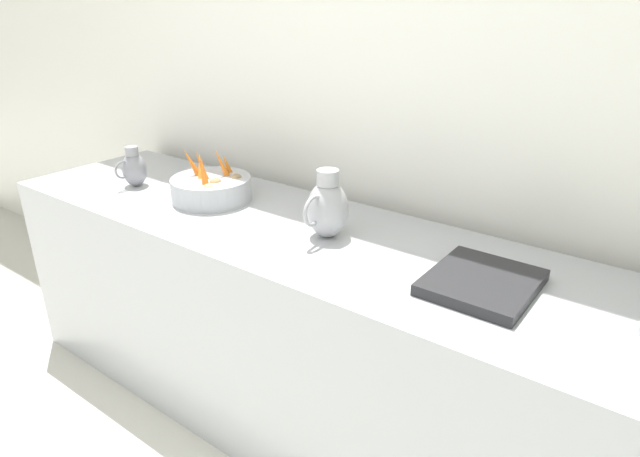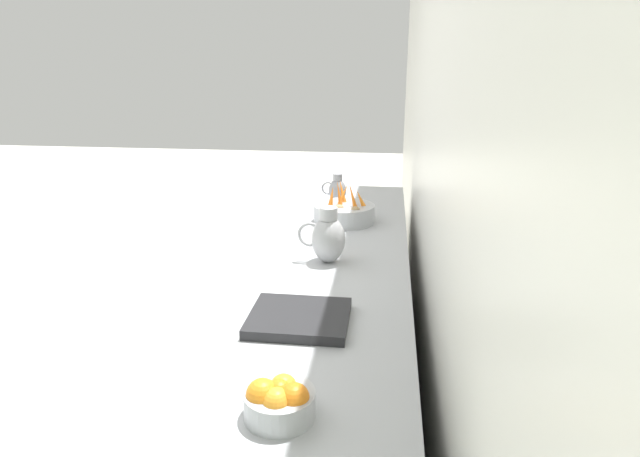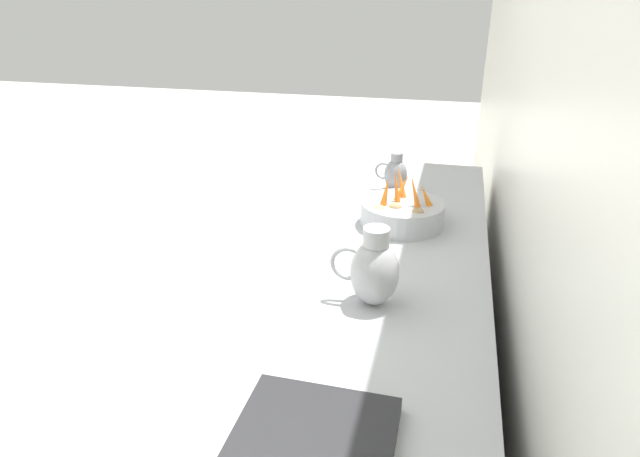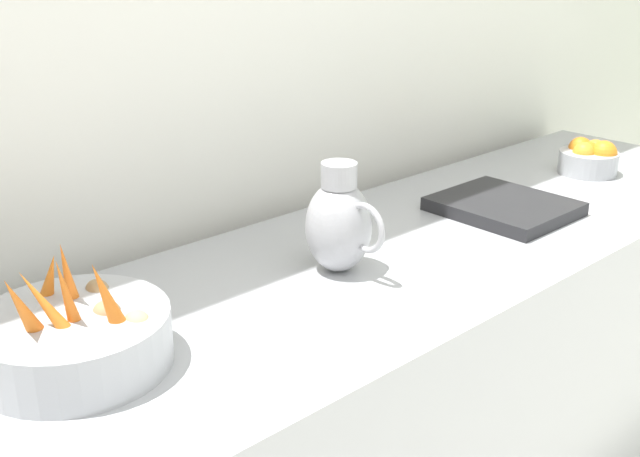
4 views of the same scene
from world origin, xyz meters
name	(u,v)px [view 3 (image 3 of 4)]	position (x,y,z in m)	size (l,w,h in m)	color
ground_plane	(40,424)	(0.00, 0.00, 0.00)	(16.71, 16.71, 0.00)	beige
tile_wall_left	(629,179)	(-1.95, 0.55, 1.50)	(0.10, 9.64, 3.00)	white
prep_counter	(365,414)	(-1.47, 0.05, 0.45)	(0.74, 3.10, 0.89)	#ADAFB5
vegetable_colander	(402,213)	(-1.49, -0.59, 0.95)	(0.34, 0.34, 0.23)	#ADAFB5
metal_pitcher_tall	(374,270)	(-1.48, 0.04, 1.00)	(0.21, 0.15, 0.25)	#A3A3A8
metal_pitcher_short	(395,173)	(-1.41, -1.01, 0.97)	(0.16, 0.11, 0.19)	gray
counter_sink_basin	(314,439)	(-1.45, 0.64, 0.91)	(0.34, 0.30, 0.04)	#232326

